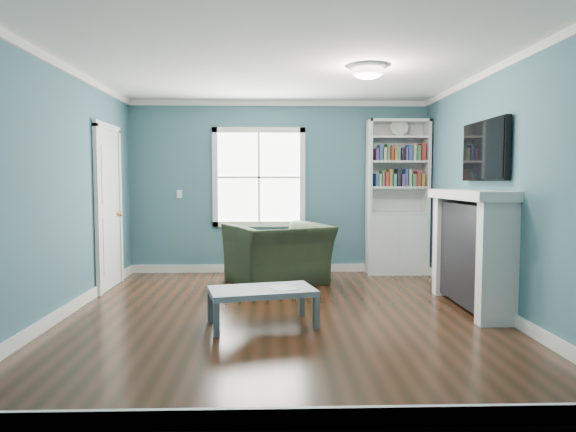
{
  "coord_description": "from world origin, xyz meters",
  "views": [
    {
      "loc": [
        -0.1,
        -5.31,
        1.41
      ],
      "look_at": [
        0.08,
        0.4,
        1.01
      ],
      "focal_mm": 32.0,
      "sensor_mm": 36.0,
      "label": 1
    }
  ],
  "objects": [
    {
      "name": "paper_sheet",
      "position": [
        -0.0,
        -0.4,
        0.37
      ],
      "size": [
        0.31,
        0.33,
        0.0
      ],
      "primitive_type": "cube",
      "rotation": [
        0.0,
        0.0,
        0.46
      ],
      "color": "white",
      "rests_on": "coffee_table"
    },
    {
      "name": "window",
      "position": [
        -0.3,
        2.49,
        1.45
      ],
      "size": [
        1.4,
        0.06,
        1.5
      ],
      "color": "white",
      "rests_on": "room_walls"
    },
    {
      "name": "room_walls",
      "position": [
        0.0,
        0.0,
        1.58
      ],
      "size": [
        5.0,
        5.0,
        5.0
      ],
      "color": "#3D697B",
      "rests_on": "ground"
    },
    {
      "name": "recliner",
      "position": [
        -0.02,
        1.6,
        0.54
      ],
      "size": [
        1.47,
        1.27,
        1.09
      ],
      "primitive_type": "imported",
      "rotation": [
        0.0,
        0.0,
        -2.69
      ],
      "color": "black",
      "rests_on": "ground"
    },
    {
      "name": "ceiling_fixture",
      "position": [
        0.9,
        0.1,
        2.55
      ],
      "size": [
        0.38,
        0.38,
        0.15
      ],
      "color": "white",
      "rests_on": "room_walls"
    },
    {
      "name": "fireplace",
      "position": [
        2.08,
        0.2,
        0.64
      ],
      "size": [
        0.44,
        1.58,
        1.3
      ],
      "color": "black",
      "rests_on": "ground"
    },
    {
      "name": "light_switch",
      "position": [
        -1.5,
        2.48,
        1.2
      ],
      "size": [
        0.08,
        0.01,
        0.12
      ],
      "primitive_type": "cube",
      "color": "white",
      "rests_on": "room_walls"
    },
    {
      "name": "trim",
      "position": [
        0.0,
        0.0,
        1.24
      ],
      "size": [
        4.5,
        5.0,
        2.6
      ],
      "color": "white",
      "rests_on": "ground"
    },
    {
      "name": "floor",
      "position": [
        0.0,
        0.0,
        0.0
      ],
      "size": [
        5.0,
        5.0,
        0.0
      ],
      "primitive_type": "plane",
      "color": "black",
      "rests_on": "ground"
    },
    {
      "name": "door",
      "position": [
        -2.22,
        1.4,
        1.07
      ],
      "size": [
        0.12,
        0.98,
        2.17
      ],
      "color": "silver",
      "rests_on": "ground"
    },
    {
      "name": "tv",
      "position": [
        2.2,
        0.2,
        1.72
      ],
      "size": [
        0.06,
        1.1,
        0.65
      ],
      "primitive_type": "cube",
      "color": "black",
      "rests_on": "fireplace"
    },
    {
      "name": "coffee_table",
      "position": [
        -0.2,
        -0.41,
        0.32
      ],
      "size": [
        1.1,
        0.76,
        0.36
      ],
      "rotation": [
        0.0,
        0.0,
        0.23
      ],
      "color": "#4B545A",
      "rests_on": "ground"
    },
    {
      "name": "bookshelf",
      "position": [
        1.77,
        2.3,
        0.92
      ],
      "size": [
        0.9,
        0.35,
        2.31
      ],
      "color": "silver",
      "rests_on": "ground"
    }
  ]
}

